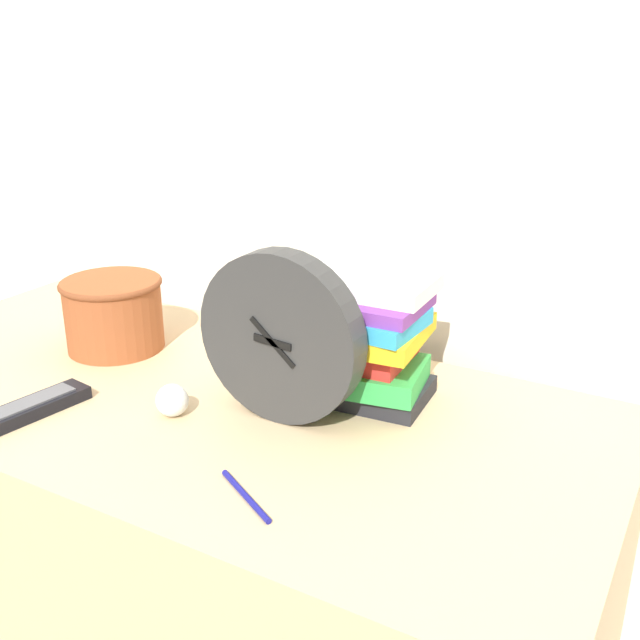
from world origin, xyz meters
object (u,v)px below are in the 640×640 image
object	(u,v)px
pen	(246,496)
tv_remote	(32,408)
basket	(113,311)
desk_clock	(280,338)
crumpled_paper_ball	(172,400)
book_stack	(353,338)

from	to	relation	value
pen	tv_remote	bearing A→B (deg)	176.84
basket	tv_remote	world-z (taller)	basket
tv_remote	basket	bearing A→B (deg)	106.03
desk_clock	crumpled_paper_ball	xyz separation A→B (m)	(-0.15, -0.08, -0.11)
desk_clock	crumpled_paper_ball	world-z (taller)	desk_clock
tv_remote	crumpled_paper_ball	size ratio (longest dim) A/B	3.72
desk_clock	basket	xyz separation A→B (m)	(-0.41, 0.08, -0.06)
tv_remote	crumpled_paper_ball	xyz separation A→B (m)	(0.19, 0.10, 0.01)
basket	pen	bearing A→B (deg)	-30.12
desk_clock	book_stack	size ratio (longest dim) A/B	1.01
basket	pen	distance (m)	0.57
basket	pen	xyz separation A→B (m)	(0.49, -0.28, -0.07)
basket	crumpled_paper_ball	xyz separation A→B (m)	(0.26, -0.16, -0.05)
desk_clock	pen	size ratio (longest dim) A/B	2.31
crumpled_paper_ball	pen	xyz separation A→B (m)	(0.22, -0.13, -0.02)
book_stack	tv_remote	xyz separation A→B (m)	(-0.40, -0.30, -0.09)
desk_clock	book_stack	bearing A→B (deg)	63.51
tv_remote	crumpled_paper_ball	world-z (taller)	crumpled_paper_ball
desk_clock	basket	world-z (taller)	desk_clock
tv_remote	desk_clock	bearing A→B (deg)	28.08
tv_remote	pen	distance (m)	0.41
book_stack	pen	xyz separation A→B (m)	(0.02, -0.32, -0.10)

